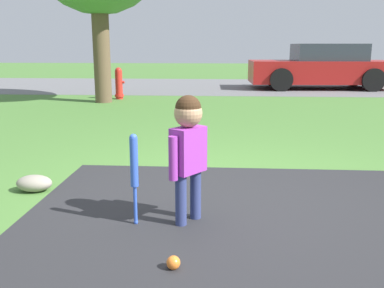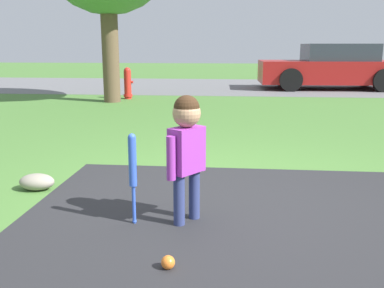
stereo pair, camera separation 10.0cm
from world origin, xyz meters
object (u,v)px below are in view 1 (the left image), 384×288
Objects in this scene: fire_hydrant at (119,84)px; parked_car at (322,68)px; baseball_bat at (134,166)px; child at (188,141)px; sports_ball at (173,263)px.

fire_hydrant is 0.18× the size of parked_car.
baseball_bat is 7.93m from fire_hydrant.
child is 11.24m from parked_car.
sports_ball is 0.11× the size of fire_hydrant.
parked_car is at bearing 73.53° from sports_ball.
baseball_bat is 8.20× the size of sports_ball.
child is 0.93m from sports_ball.
baseball_bat is at bearing 137.24° from child.
fire_hydrant is (-2.34, 7.61, -0.24)m from child.
parked_car is at bearing 28.74° from fire_hydrant.
parked_car is (5.69, 3.12, 0.27)m from fire_hydrant.
parked_car reaches higher than child.
fire_hydrant is at bearing 53.50° from child.
fire_hydrant reaches higher than sports_ball.
baseball_bat is 0.16× the size of parked_car.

